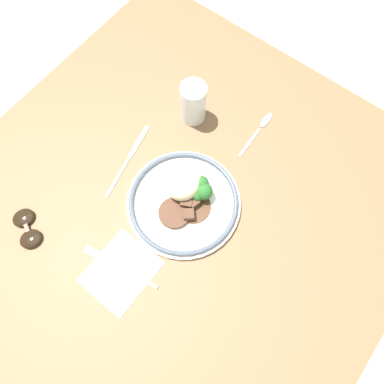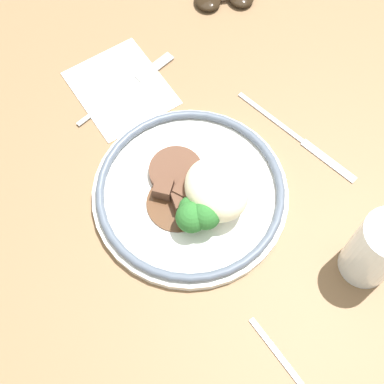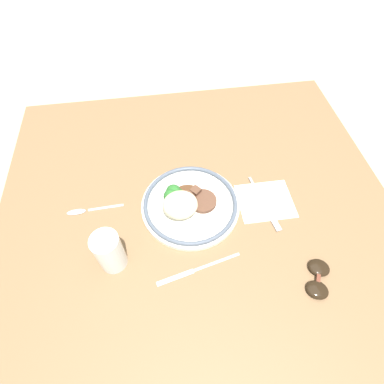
% 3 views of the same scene
% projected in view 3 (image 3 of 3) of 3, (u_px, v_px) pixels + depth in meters
% --- Properties ---
extents(ground_plane, '(8.00, 8.00, 0.00)m').
position_uv_depth(ground_plane, '(197.00, 217.00, 0.89)').
color(ground_plane, tan).
extents(dining_table, '(1.12, 1.07, 0.05)m').
position_uv_depth(dining_table, '(198.00, 212.00, 0.87)').
color(dining_table, brown).
rests_on(dining_table, ground).
extents(napkin, '(0.16, 0.13, 0.00)m').
position_uv_depth(napkin, '(265.00, 201.00, 0.86)').
color(napkin, silver).
rests_on(napkin, dining_table).
extents(plate, '(0.28, 0.28, 0.08)m').
position_uv_depth(plate, '(187.00, 203.00, 0.83)').
color(plate, white).
rests_on(plate, dining_table).
extents(juice_glass, '(0.07, 0.07, 0.12)m').
position_uv_depth(juice_glass, '(110.00, 253.00, 0.71)').
color(juice_glass, '#F4AD19').
rests_on(juice_glass, dining_table).
extents(fork, '(0.04, 0.19, 0.00)m').
position_uv_depth(fork, '(267.00, 208.00, 0.85)').
color(fork, '#ADADB2').
rests_on(fork, napkin).
extents(knife, '(0.22, 0.06, 0.00)m').
position_uv_depth(knife, '(196.00, 270.00, 0.74)').
color(knife, '#ADADB2').
rests_on(knife, dining_table).
extents(spoon, '(0.16, 0.02, 0.01)m').
position_uv_depth(spoon, '(84.00, 211.00, 0.84)').
color(spoon, '#ADADB2').
rests_on(spoon, dining_table).
extents(sunglasses, '(0.09, 0.12, 0.02)m').
position_uv_depth(sunglasses, '(318.00, 278.00, 0.72)').
color(sunglasses, black).
rests_on(sunglasses, dining_table).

